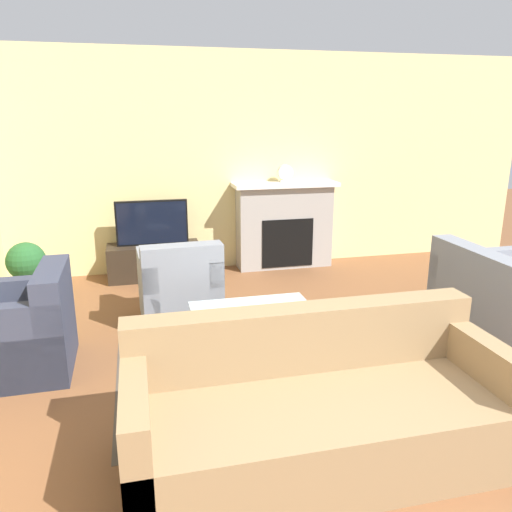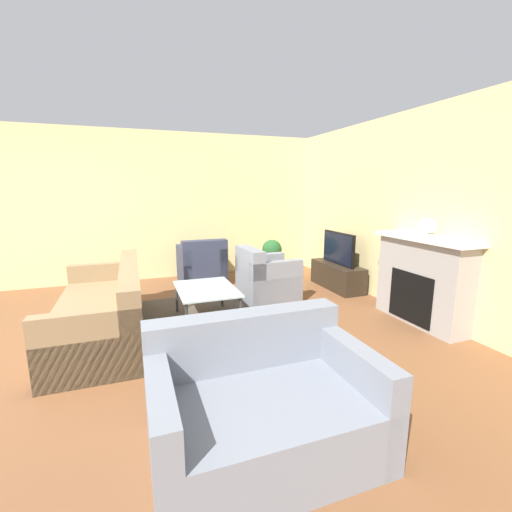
{
  "view_description": "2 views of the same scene",
  "coord_description": "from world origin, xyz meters",
  "px_view_note": "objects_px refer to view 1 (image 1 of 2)",
  "views": [
    {
      "loc": [
        -1.11,
        -1.55,
        1.93
      ],
      "look_at": [
        -0.1,
        2.68,
        0.7
      ],
      "focal_mm": 35.0,
      "sensor_mm": 36.0,
      "label": 1
    },
    {
      "loc": [
        3.89,
        1.17,
        1.68
      ],
      "look_at": [
        -0.01,
        2.59,
        0.86
      ],
      "focal_mm": 24.0,
      "sensor_mm": 36.0,
      "label": 2
    }
  ],
  "objects_px": {
    "tv": "(152,223)",
    "couch_sectional": "(318,411)",
    "coffee_table": "(255,317)",
    "potted_plant": "(27,270)",
    "mantel_clock": "(285,173)",
    "armchair_by_window": "(19,335)",
    "armchair_accent": "(180,290)"
  },
  "relations": [
    {
      "from": "potted_plant",
      "to": "armchair_by_window",
      "type": "bearing_deg",
      "value": -82.39
    },
    {
      "from": "couch_sectional",
      "to": "coffee_table",
      "type": "xyz_separation_m",
      "value": [
        -0.09,
        1.2,
        0.1
      ]
    },
    {
      "from": "armchair_accent",
      "to": "potted_plant",
      "type": "xyz_separation_m",
      "value": [
        -1.49,
        0.72,
        0.1
      ]
    },
    {
      "from": "potted_plant",
      "to": "tv",
      "type": "bearing_deg",
      "value": 27.24
    },
    {
      "from": "tv",
      "to": "potted_plant",
      "type": "height_order",
      "value": "tv"
    },
    {
      "from": "armchair_accent",
      "to": "mantel_clock",
      "type": "height_order",
      "value": "mantel_clock"
    },
    {
      "from": "tv",
      "to": "couch_sectional",
      "type": "bearing_deg",
      "value": -77.78
    },
    {
      "from": "couch_sectional",
      "to": "armchair_accent",
      "type": "relative_size",
      "value": 2.6
    },
    {
      "from": "armchair_accent",
      "to": "coffee_table",
      "type": "distance_m",
      "value": 1.14
    },
    {
      "from": "tv",
      "to": "coffee_table",
      "type": "relative_size",
      "value": 0.87
    },
    {
      "from": "couch_sectional",
      "to": "armchair_accent",
      "type": "distance_m",
      "value": 2.29
    },
    {
      "from": "tv",
      "to": "coffee_table",
      "type": "distance_m",
      "value": 2.52
    },
    {
      "from": "tv",
      "to": "couch_sectional",
      "type": "distance_m",
      "value": 3.71
    },
    {
      "from": "couch_sectional",
      "to": "armchair_by_window",
      "type": "bearing_deg",
      "value": 141.67
    },
    {
      "from": "tv",
      "to": "couch_sectional",
      "type": "relative_size",
      "value": 0.39
    },
    {
      "from": "couch_sectional",
      "to": "potted_plant",
      "type": "xyz_separation_m",
      "value": [
        -2.08,
        2.94,
        0.11
      ]
    },
    {
      "from": "tv",
      "to": "couch_sectional",
      "type": "xyz_separation_m",
      "value": [
        0.78,
        -3.61,
        -0.4
      ]
    },
    {
      "from": "mantel_clock",
      "to": "armchair_by_window",
      "type": "bearing_deg",
      "value": -141.37
    },
    {
      "from": "tv",
      "to": "armchair_by_window",
      "type": "bearing_deg",
      "value": -117.63
    },
    {
      "from": "armchair_by_window",
      "to": "potted_plant",
      "type": "distance_m",
      "value": 1.46
    },
    {
      "from": "couch_sectional",
      "to": "armchair_by_window",
      "type": "distance_m",
      "value": 2.41
    },
    {
      "from": "coffee_table",
      "to": "mantel_clock",
      "type": "relative_size",
      "value": 4.36
    },
    {
      "from": "armchair_accent",
      "to": "potted_plant",
      "type": "bearing_deg",
      "value": -28.92
    },
    {
      "from": "armchair_by_window",
      "to": "coffee_table",
      "type": "bearing_deg",
      "value": 79.8
    },
    {
      "from": "armchair_by_window",
      "to": "armchair_accent",
      "type": "xyz_separation_m",
      "value": [
        1.29,
        0.72,
        0.0
      ]
    },
    {
      "from": "armchair_by_window",
      "to": "potted_plant",
      "type": "height_order",
      "value": "armchair_by_window"
    },
    {
      "from": "armchair_by_window",
      "to": "armchair_accent",
      "type": "height_order",
      "value": "same"
    },
    {
      "from": "coffee_table",
      "to": "armchair_accent",
      "type": "bearing_deg",
      "value": 116.25
    },
    {
      "from": "armchair_by_window",
      "to": "coffee_table",
      "type": "relative_size",
      "value": 0.87
    },
    {
      "from": "couch_sectional",
      "to": "mantel_clock",
      "type": "distance_m",
      "value": 3.95
    },
    {
      "from": "couch_sectional",
      "to": "potted_plant",
      "type": "relative_size",
      "value": 3.15
    },
    {
      "from": "potted_plant",
      "to": "mantel_clock",
      "type": "distance_m",
      "value": 3.2
    }
  ]
}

